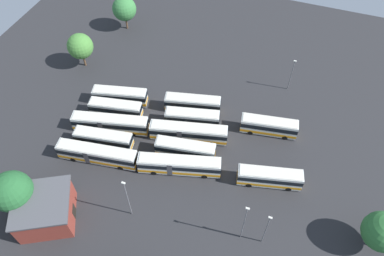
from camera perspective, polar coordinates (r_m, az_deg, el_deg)
ground_plane at (r=69.58m, az=-0.70°, el=-1.68°), size 107.48×107.48×0.00m
bus_row0_slot0 at (r=67.33m, az=-14.49°, el=-3.95°), size 14.56×4.52×3.52m
bus_row0_slot1 at (r=69.11m, az=-13.51°, el=-1.66°), size 10.83×4.13×3.52m
bus_row0_slot2 at (r=71.23m, az=-12.58°, el=0.71°), size 14.53×5.73×3.52m
bus_row0_slot3 at (r=73.49m, az=-11.70°, el=2.94°), size 10.49×4.31×3.52m
bus_row0_slot4 at (r=75.73m, az=-11.06°, el=4.89°), size 11.08×4.89×3.52m
bus_row1_slot0 at (r=63.96m, az=-2.02°, el=-5.73°), size 14.49×6.11×3.52m
bus_row1_slot1 at (r=65.82m, az=-1.03°, el=-3.32°), size 10.97×4.07×3.52m
bus_row1_slot2 at (r=68.16m, az=-0.58°, el=-0.67°), size 14.53×5.70×3.52m
bus_row1_slot3 at (r=70.39m, az=0.04°, el=1.56°), size 10.61×4.76×3.52m
bus_row1_slot4 at (r=72.89m, az=0.11°, el=3.80°), size 11.21×4.83×3.52m
bus_row2_slot0 at (r=63.95m, az=11.92°, el=-7.48°), size 11.09×4.85×3.52m
bus_row2_slot3 at (r=70.58m, az=11.81°, el=0.29°), size 10.79×4.08×3.52m
depot_building at (r=63.05m, az=-21.80°, el=-11.69°), size 11.55×11.45×5.38m
lamp_post_near_entrance at (r=78.13m, az=15.16°, el=8.10°), size 0.56×0.28×7.70m
lamp_post_mid_lot at (r=57.58m, az=-9.95°, el=-10.60°), size 0.56×0.28×9.78m
lamp_post_by_building at (r=56.38m, az=11.42°, el=-15.06°), size 0.56×0.28×8.36m
lamp_post_far_corner at (r=55.55m, az=8.08°, el=-14.25°), size 0.56×0.28×9.67m
tree_northwest at (r=61.36m, az=27.42°, el=-14.07°), size 5.92×5.92×7.81m
tree_north_edge at (r=93.05m, az=-10.44°, el=17.69°), size 5.68×5.68×8.29m
tree_south_edge at (r=63.20m, az=-26.12°, el=-8.79°), size 6.41×6.41×8.86m
tree_east_edge at (r=84.01m, az=-16.93°, el=12.02°), size 5.52×5.52×8.06m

